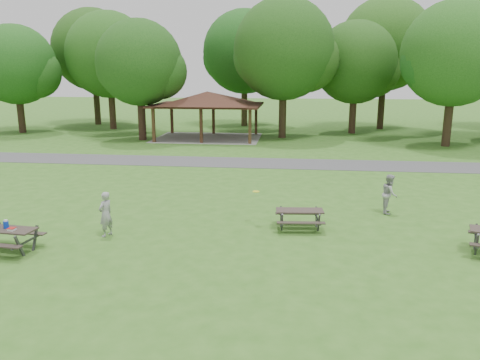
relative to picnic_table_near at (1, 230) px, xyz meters
name	(u,v)px	position (x,y,z in m)	size (l,w,h in m)	color
ground	(193,249)	(5.73, 0.85, -0.70)	(160.00, 160.00, 0.00)	#33661D
asphalt_path	(243,163)	(5.73, 14.85, -0.69)	(120.00, 3.20, 0.02)	#454447
pavilion	(207,100)	(1.73, 24.85, 2.37)	(8.60, 7.01, 3.76)	#3D2716
tree_row_b	(17,67)	(-15.19, 26.37, 4.97)	(7.14, 6.80, 9.28)	black
tree_row_c	(110,57)	(-8.17, 29.87, 5.84)	(8.19, 7.80, 10.67)	#321F16
tree_row_d	(140,65)	(-3.19, 23.37, 5.07)	(6.93, 6.60, 9.27)	black
tree_row_e	(285,52)	(7.83, 25.87, 6.09)	(8.40, 8.00, 11.02)	black
tree_row_f	(356,65)	(13.82, 29.37, 5.14)	(7.35, 7.00, 9.55)	#311E16
tree_row_g	(456,57)	(19.82, 22.87, 5.63)	(7.77, 7.40, 10.25)	black
tree_deep_a	(94,52)	(-11.17, 33.37, 6.43)	(8.40, 8.00, 11.38)	black
tree_deep_b	(245,54)	(3.83, 33.87, 6.19)	(8.40, 8.00, 11.13)	#332516
tree_deep_c	(386,47)	(16.83, 32.87, 6.75)	(8.82, 8.40, 11.90)	black
picnic_table_near	(1,230)	(0.00, 0.00, 0.00)	(1.88, 1.57, 1.21)	#2E2621
picnic_table_middle	(300,214)	(9.02, 3.18, -0.18)	(1.74, 1.44, 0.71)	#332924
frisbee_in_flight	(256,191)	(7.46, 3.54, 0.51)	(0.29, 0.29, 0.02)	yellow
frisbee_thrower	(106,214)	(2.61, 1.68, 0.07)	(0.56, 0.37, 1.53)	gray
frisbee_catcher	(390,194)	(12.47, 5.47, 0.07)	(0.74, 0.58, 1.53)	#A3A3A6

